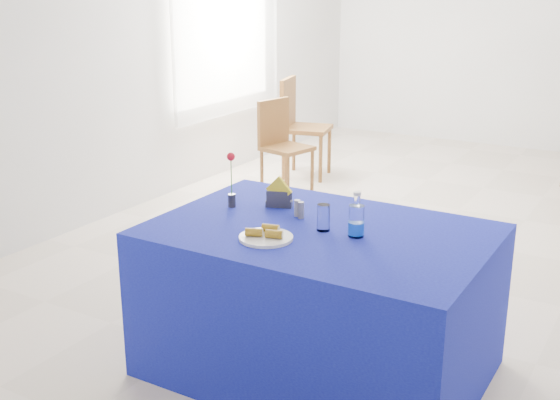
{
  "coord_description": "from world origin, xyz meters",
  "views": [
    {
      "loc": [
        1.6,
        -5.0,
        1.9
      ],
      "look_at": [
        0.01,
        -2.3,
        0.92
      ],
      "focal_mm": 45.0,
      "sensor_mm": 36.0,
      "label": 1
    }
  ],
  "objects_px": {
    "blue_table": "(319,301)",
    "chair_win_a": "(281,140)",
    "plate": "(266,238)",
    "water_bottle": "(356,222)",
    "chair_win_b": "(298,120)"
  },
  "relations": [
    {
      "from": "plate",
      "to": "blue_table",
      "type": "bearing_deg",
      "value": 59.8
    },
    {
      "from": "plate",
      "to": "chair_win_a",
      "type": "relative_size",
      "value": 0.29
    },
    {
      "from": "blue_table",
      "to": "chair_win_b",
      "type": "relative_size",
      "value": 1.62
    },
    {
      "from": "chair_win_a",
      "to": "chair_win_b",
      "type": "bearing_deg",
      "value": 26.6
    },
    {
      "from": "chair_win_b",
      "to": "water_bottle",
      "type": "bearing_deg",
      "value": -160.66
    },
    {
      "from": "blue_table",
      "to": "chair_win_b",
      "type": "height_order",
      "value": "chair_win_b"
    },
    {
      "from": "blue_table",
      "to": "plate",
      "type": "bearing_deg",
      "value": -120.2
    },
    {
      "from": "chair_win_b",
      "to": "chair_win_a",
      "type": "bearing_deg",
      "value": 179.76
    },
    {
      "from": "water_bottle",
      "to": "chair_win_a",
      "type": "distance_m",
      "value": 3.31
    },
    {
      "from": "water_bottle",
      "to": "chair_win_a",
      "type": "relative_size",
      "value": 0.25
    },
    {
      "from": "blue_table",
      "to": "chair_win_a",
      "type": "height_order",
      "value": "chair_win_a"
    },
    {
      "from": "blue_table",
      "to": "water_bottle",
      "type": "relative_size",
      "value": 7.44
    },
    {
      "from": "plate",
      "to": "water_bottle",
      "type": "distance_m",
      "value": 0.43
    },
    {
      "from": "blue_table",
      "to": "chair_win_a",
      "type": "relative_size",
      "value": 1.85
    },
    {
      "from": "plate",
      "to": "chair_win_a",
      "type": "xyz_separation_m",
      "value": [
        -1.62,
        2.89,
        -0.27
      ]
    }
  ]
}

